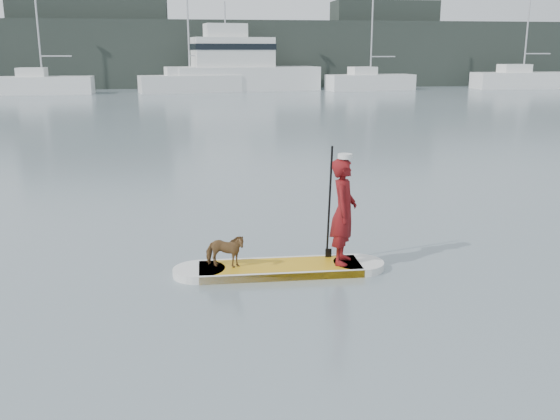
{
  "coord_description": "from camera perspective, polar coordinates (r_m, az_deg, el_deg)",
  "views": [
    {
      "loc": [
        -1.15,
        -7.86,
        3.35
      ],
      "look_at": [
        0.14,
        1.2,
        1.0
      ],
      "focal_mm": 40.0,
      "sensor_mm": 36.0,
      "label": 1
    }
  ],
  "objects": [
    {
      "name": "ground",
      "position": [
        8.62,
        0.19,
        -8.47
      ],
      "size": [
        140.0,
        140.0,
        0.0
      ],
      "primitive_type": "plane",
      "color": "slate",
      "rests_on": "ground"
    },
    {
      "name": "paddleboard",
      "position": [
        9.73,
        0.0,
        -5.37
      ],
      "size": [
        3.3,
        0.84,
        0.12
      ],
      "rotation": [
        0.0,
        0.0,
        -0.02
      ],
      "color": "gold",
      "rests_on": "ground"
    },
    {
      "name": "paddler",
      "position": [
        9.63,
        5.83,
        -0.14
      ],
      "size": [
        0.58,
        0.7,
        1.65
      ],
      "primitive_type": "imported",
      "rotation": [
        0.0,
        0.0,
        1.21
      ],
      "color": "maroon",
      "rests_on": "paddleboard"
    },
    {
      "name": "white_cap",
      "position": [
        9.45,
        5.96,
        4.92
      ],
      "size": [
        0.22,
        0.22,
        0.07
      ],
      "primitive_type": "cylinder",
      "color": "silver",
      "rests_on": "paddler"
    },
    {
      "name": "dog",
      "position": [
        9.56,
        -5.07,
        -3.73
      ],
      "size": [
        0.68,
        0.45,
        0.53
      ],
      "primitive_type": "imported",
      "rotation": [
        0.0,
        0.0,
        1.28
      ],
      "color": "brown",
      "rests_on": "paddleboard"
    },
    {
      "name": "paddle",
      "position": [
        9.9,
        4.51,
        -0.59
      ],
      "size": [
        0.1,
        0.3,
        2.0
      ],
      "rotation": [
        0.0,
        0.0,
        -0.02
      ],
      "color": "black",
      "rests_on": "ground"
    },
    {
      "name": "sailboat_c",
      "position": [
        53.29,
        -20.92,
        10.73
      ],
      "size": [
        7.63,
        2.7,
        10.88
      ],
      "rotation": [
        0.0,
        0.0,
        0.02
      ],
      "color": "white",
      "rests_on": "ground"
    },
    {
      "name": "sailboat_d",
      "position": [
        52.8,
        -8.3,
        11.55
      ],
      "size": [
        8.53,
        4.09,
        12.07
      ],
      "rotation": [
        0.0,
        0.0,
        0.2
      ],
      "color": "white",
      "rests_on": "ground"
    },
    {
      "name": "sailboat_e",
      "position": [
        55.58,
        8.18,
        11.61
      ],
      "size": [
        7.8,
        3.45,
        10.93
      ],
      "rotation": [
        0.0,
        0.0,
        0.14
      ],
      "color": "white",
      "rests_on": "ground"
    },
    {
      "name": "sailboat_f",
      "position": [
        61.5,
        21.24,
        11.17
      ],
      "size": [
        9.01,
        2.76,
        13.44
      ],
      "rotation": [
        0.0,
        0.0,
        0.01
      ],
      "color": "white",
      "rests_on": "ground"
    },
    {
      "name": "motor_yacht_a",
      "position": [
        54.5,
        -3.62,
        12.99
      ],
      "size": [
        12.56,
        5.63,
        7.27
      ],
      "rotation": [
        0.0,
        0.0,
        0.16
      ],
      "color": "white",
      "rests_on": "ground"
    },
    {
      "name": "shore_mass",
      "position": [
        60.87,
        -7.26,
        13.96
      ],
      "size": [
        90.0,
        6.0,
        6.0
      ],
      "primitive_type": "cube",
      "color": "black",
      "rests_on": "ground"
    },
    {
      "name": "shore_building_west",
      "position": [
        62.5,
        -16.85,
        14.86
      ],
      "size": [
        14.0,
        4.0,
        9.0
      ],
      "primitive_type": "cube",
      "color": "black",
      "rests_on": "ground"
    },
    {
      "name": "shore_building_east",
      "position": [
        64.76,
        9.38,
        14.79
      ],
      "size": [
        10.0,
        4.0,
        8.0
      ],
      "primitive_type": "cube",
      "color": "black",
      "rests_on": "ground"
    }
  ]
}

